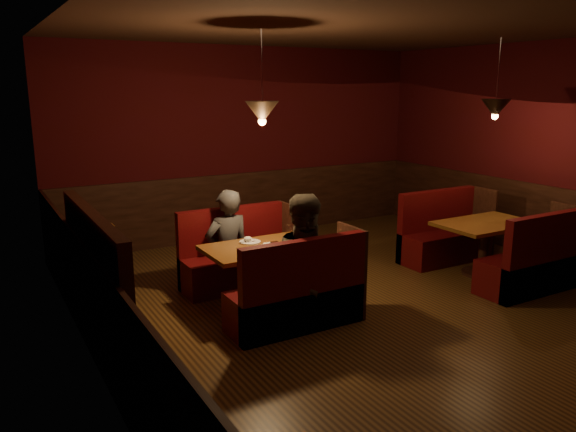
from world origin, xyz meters
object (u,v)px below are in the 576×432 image
main_table (265,259)px  main_bench_far (238,261)px  second_bench_near (535,266)px  diner_b (309,242)px  second_table (485,236)px  main_bench_near (300,299)px  diner_a (227,225)px  second_bench_far (443,238)px

main_table → main_bench_far: (0.01, 0.70, -0.22)m
second_bench_near → diner_b: (-2.68, 0.59, 0.52)m
main_bench_far → second_table: (2.82, -1.17, 0.20)m
main_table → main_bench_near: 0.74m
diner_a → diner_b: bearing=100.8°
main_table → main_bench_near: bearing=-88.9°
main_bench_near → second_bench_near: bearing=-9.6°
second_table → diner_b: 2.68m
main_table → diner_b: size_ratio=0.75×
main_bench_far → diner_b: bearing=-82.8°
second_bench_far → second_bench_near: same height
main_table → diner_b: bearing=-73.4°
second_table → second_bench_near: size_ratio=0.90×
main_bench_near → diner_b: size_ratio=0.83×
main_table → second_bench_near: 3.10m
second_table → diner_a: bearing=158.9°
diner_a → second_table: bearing=156.2°
main_table → second_bench_near: bearing=-22.5°
second_table → second_bench_near: second_bench_near is taller
main_bench_far → second_bench_far: bearing=-9.1°
main_bench_far → main_bench_near: same height
main_bench_far → diner_b: diner_b is taller
second_table → second_bench_near: 0.74m
second_bench_far → diner_b: 2.86m
main_bench_near → diner_b: 0.56m
second_table → diner_a: 3.19m
main_bench_far → diner_b: size_ratio=0.83×
second_table → diner_a: (-2.96, 1.15, 0.26)m
main_table → second_bench_far: second_bench_far is taller
second_bench_near → main_table: bearing=157.5°
main_bench_near → diner_a: 1.46m
main_bench_far → diner_b: 1.41m
main_bench_near → second_bench_far: size_ratio=1.03×
main_bench_far → second_bench_far: size_ratio=1.03×
main_table → diner_a: bearing=100.7°
main_bench_far → second_bench_near: bearing=-33.5°
main_bench_far → second_bench_near: 3.41m
second_bench_far → diner_a: 3.06m
main_bench_far → main_bench_near: size_ratio=1.00×
main_bench_far → second_table: bearing=-22.5°
second_table → second_bench_near: bearing=-87.8°
main_table → second_bench_near: second_bench_near is taller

